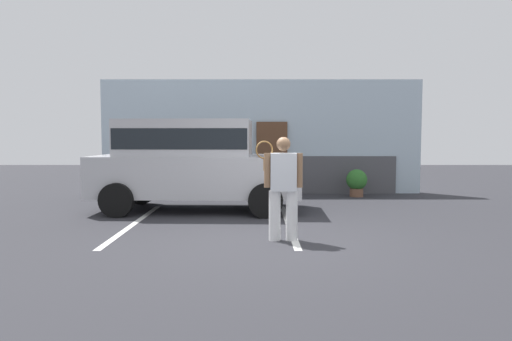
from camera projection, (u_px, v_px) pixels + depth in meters
ground_plane at (267, 241)px, 7.65m from camera, size 40.00×40.00×0.00m
parking_stripe_0 at (136, 223)px, 9.16m from camera, size 0.12×4.40×0.01m
parking_stripe_1 at (290, 223)px, 9.15m from camera, size 0.12×4.40×0.01m
house_frontage at (263, 140)px, 13.95m from camera, size 9.35×0.40×3.33m
parked_suv at (194, 160)px, 10.70m from camera, size 4.65×2.27×2.05m
tennis_player_man at (284, 187)px, 7.61m from camera, size 0.76×0.27×1.67m
potted_plant_by_porch at (358, 181)px, 13.17m from camera, size 0.58×0.58×0.76m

